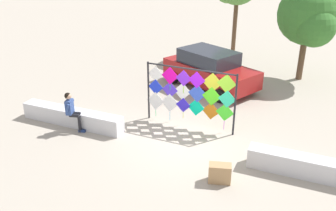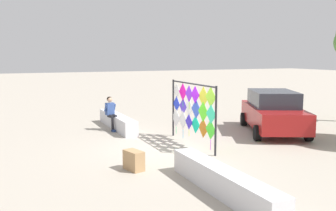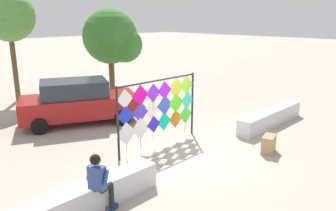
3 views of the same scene
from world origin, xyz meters
The scene contains 7 objects.
ground centered at (0.00, 0.00, 0.00)m, with size 120.00×120.00×0.00m, color #ADA393.
plaza_ledge_left centered at (-4.29, -0.56, 0.31)m, with size 4.11×0.54×0.61m, color silver.
plaza_ledge_right centered at (4.29, -0.56, 0.31)m, with size 4.11×0.54×0.61m, color silver.
kite_display_rack centered at (-0.28, 1.06, 1.36)m, with size 3.41×0.11×2.26m.
seated_vendor centered at (-3.95, -0.92, 0.85)m, with size 0.68×0.55×1.46m.
parked_car centered at (-0.82, 5.16, 0.88)m, with size 4.86×3.69×1.74m.
cardboard_box_large centered at (1.70, -1.84, 0.28)m, with size 0.63×0.34×0.55m, color tan.
Camera 2 is at (11.34, -5.09, 3.21)m, focal length 39.67 mm.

